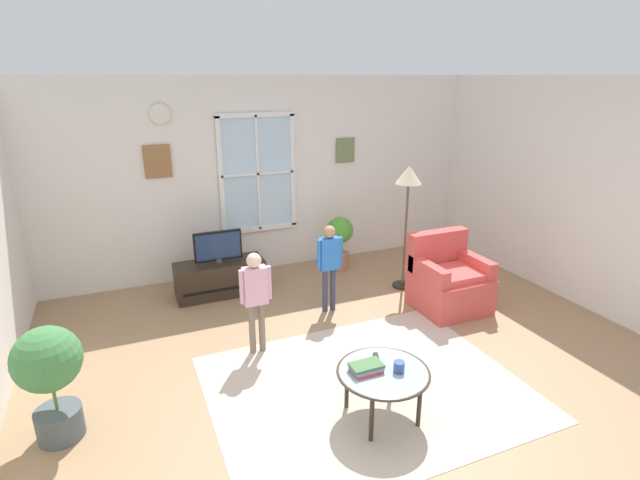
% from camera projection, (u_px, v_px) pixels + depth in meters
% --- Properties ---
extents(ground_plane, '(6.58, 6.54, 0.02)m').
position_uv_depth(ground_plane, '(373.00, 379.00, 4.43)').
color(ground_plane, '#9E7A56').
extents(back_wall, '(5.98, 0.17, 2.61)m').
position_uv_depth(back_wall, '(268.00, 176.00, 6.64)').
color(back_wall, silver).
rests_on(back_wall, ground_plane).
extents(side_wall_right, '(0.12, 5.94, 2.61)m').
position_uv_depth(side_wall_right, '(631.00, 205.00, 5.13)').
color(side_wall_right, silver).
rests_on(side_wall_right, ground_plane).
extents(area_rug, '(2.67, 2.14, 0.01)m').
position_uv_depth(area_rug, '(366.00, 387.00, 4.28)').
color(area_rug, '#C6B29E').
rests_on(area_rug, ground_plane).
extents(tv_stand, '(1.08, 0.43, 0.43)m').
position_uv_depth(tv_stand, '(220.00, 278.00, 6.05)').
color(tv_stand, '#2D2319').
rests_on(tv_stand, ground_plane).
extents(television, '(0.58, 0.08, 0.40)m').
position_uv_depth(television, '(218.00, 246.00, 5.91)').
color(television, '#4C4C4C').
rests_on(television, tv_stand).
extents(armchair, '(0.76, 0.74, 0.87)m').
position_uv_depth(armchair, '(448.00, 282.00, 5.67)').
color(armchair, '#D14C47').
rests_on(armchair, ground_plane).
extents(coffee_table, '(0.74, 0.74, 0.43)m').
position_uv_depth(coffee_table, '(383.00, 374.00, 3.80)').
color(coffee_table, '#99B2B7').
rests_on(coffee_table, ground_plane).
extents(book_stack, '(0.25, 0.18, 0.07)m').
position_uv_depth(book_stack, '(366.00, 368.00, 3.78)').
color(book_stack, '#B94341').
rests_on(book_stack, coffee_table).
extents(cup, '(0.09, 0.09, 0.09)m').
position_uv_depth(cup, '(399.00, 367.00, 3.77)').
color(cup, '#334C8C').
rests_on(cup, coffee_table).
extents(remote_near_books, '(0.09, 0.14, 0.02)m').
position_uv_depth(remote_near_books, '(376.00, 358.00, 3.94)').
color(remote_near_books, black).
rests_on(remote_near_books, coffee_table).
extents(person_pink_shirt, '(0.31, 0.14, 1.04)m').
position_uv_depth(person_pink_shirt, '(255.00, 291.00, 4.64)').
color(person_pink_shirt, '#726656').
rests_on(person_pink_shirt, ground_plane).
extents(person_blue_shirt, '(0.31, 0.14, 1.03)m').
position_uv_depth(person_blue_shirt, '(329.00, 259.00, 5.49)').
color(person_blue_shirt, '#333851').
rests_on(person_blue_shirt, ground_plane).
extents(potted_plant_by_window, '(0.37, 0.37, 0.76)m').
position_uv_depth(potted_plant_by_window, '(340.00, 238.00, 6.79)').
color(potted_plant_by_window, '#9E6B4C').
rests_on(potted_plant_by_window, ground_plane).
extents(potted_plant_corner, '(0.48, 0.48, 0.91)m').
position_uv_depth(potted_plant_corner, '(50.00, 372.00, 3.53)').
color(potted_plant_corner, '#4C565B').
rests_on(potted_plant_corner, ground_plane).
extents(floor_lamp, '(0.32, 0.32, 1.58)m').
position_uv_depth(floor_lamp, '(408.00, 187.00, 5.92)').
color(floor_lamp, black).
rests_on(floor_lamp, ground_plane).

